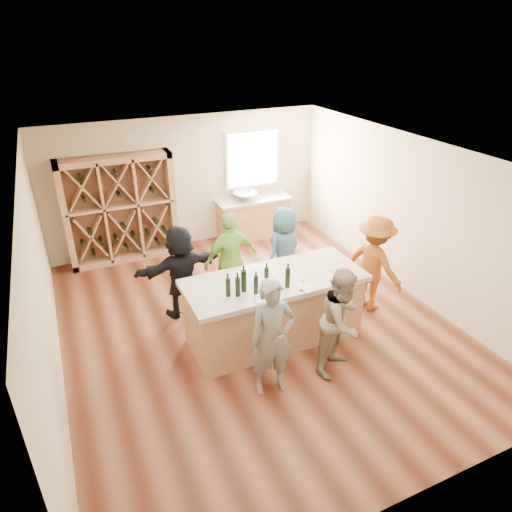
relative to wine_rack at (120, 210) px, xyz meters
name	(u,v)px	position (x,y,z in m)	size (l,w,h in m)	color
floor	(256,326)	(1.50, -3.27, -1.15)	(6.00, 7.00, 0.10)	brown
ceiling	(255,154)	(1.50, -3.27, 1.75)	(6.00, 7.00, 0.10)	white
wall_back	(187,182)	(1.50, 0.28, 0.30)	(6.00, 0.10, 2.80)	beige
wall_front	(420,409)	(1.50, -6.82, 0.30)	(6.00, 0.10, 2.80)	beige
wall_left	(38,292)	(-1.55, -3.27, 0.30)	(0.10, 7.00, 2.80)	beige
wall_right	(413,217)	(4.55, -3.27, 0.30)	(0.10, 7.00, 2.80)	beige
window_frame	(252,159)	(3.00, 0.20, 0.65)	(1.30, 0.06, 1.30)	white
window_pane	(253,159)	(3.00, 0.17, 0.65)	(1.18, 0.01, 1.18)	white
wine_rack	(120,210)	(0.00, 0.00, 0.00)	(2.20, 0.45, 2.20)	tan
back_counter_base	(253,219)	(2.90, -0.07, -0.67)	(1.60, 0.58, 0.86)	tan
back_counter_top	(253,200)	(2.90, -0.07, -0.21)	(1.70, 0.62, 0.06)	#B9AD97
sink	(245,196)	(2.70, -0.07, -0.09)	(0.54, 0.54, 0.19)	silver
faucet	(242,191)	(2.70, 0.11, -0.03)	(0.02, 0.02, 0.30)	silver
tasting_counter_base	(274,311)	(1.62, -3.71, -0.60)	(2.60, 1.00, 1.00)	tan
tasting_counter_top	(275,280)	(1.62, -3.71, -0.06)	(2.72, 1.12, 0.08)	#B9AD97
wine_bottle_a	(228,287)	(0.81, -3.89, 0.12)	(0.07, 0.07, 0.28)	black
wine_bottle_b	(238,287)	(0.93, -3.94, 0.12)	(0.07, 0.07, 0.29)	black
wine_bottle_c	(244,281)	(1.06, -3.85, 0.14)	(0.08, 0.08, 0.32)	black
wine_bottle_d	(256,285)	(1.18, -3.98, 0.11)	(0.07, 0.07, 0.27)	black
wine_bottle_e	(266,277)	(1.41, -3.85, 0.12)	(0.07, 0.07, 0.29)	black
wine_glass_a	(272,291)	(1.35, -4.15, 0.06)	(0.06, 0.06, 0.17)	white
wine_glass_b	(302,286)	(1.80, -4.19, 0.06)	(0.06, 0.06, 0.16)	white
wine_glass_c	(331,276)	(2.33, -4.12, 0.06)	(0.06, 0.06, 0.17)	white
wine_glass_e	(341,268)	(2.57, -4.01, 0.08)	(0.07, 0.07, 0.19)	white
tasting_menu_a	(265,296)	(1.26, -4.10, -0.02)	(0.24, 0.33, 0.00)	white
tasting_menu_b	(306,287)	(1.91, -4.12, -0.02)	(0.21, 0.29, 0.00)	white
tasting_menu_c	(335,278)	(2.43, -4.08, -0.02)	(0.20, 0.28, 0.00)	white
person_near_left	(272,338)	(1.08, -4.71, -0.26)	(0.61, 0.45, 1.68)	slate
person_near_right	(342,321)	(2.15, -4.72, -0.30)	(0.78, 0.43, 1.60)	gray
person_server	(374,264)	(3.53, -3.62, -0.25)	(1.09, 0.51, 1.69)	#994C19
person_far_mid	(231,259)	(1.40, -2.48, -0.25)	(1.00, 0.51, 1.70)	#8CC64C
person_far_right	(284,250)	(2.44, -2.44, -0.30)	(0.78, 0.51, 1.60)	#335972
person_far_left	(181,271)	(0.53, -2.45, -0.30)	(1.49, 0.53, 1.60)	black
wine_bottle_f	(288,278)	(1.67, -4.01, 0.13)	(0.07, 0.07, 0.30)	black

